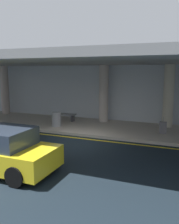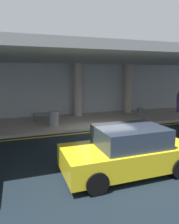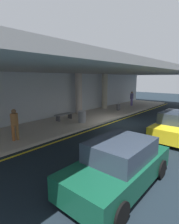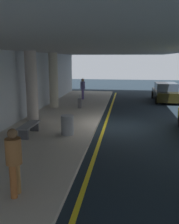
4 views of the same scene
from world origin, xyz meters
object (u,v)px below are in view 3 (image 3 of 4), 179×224
Objects in this scene: suitcase_upright_primary at (118,107)px; support_column_center at (79,94)px; traveler_with_luggage at (15,122)px; person_waiting_for_ride at (132,97)px; trash_bin_steel at (82,117)px; bench_metal at (64,115)px; car_yellow_taxi at (176,126)px; car_dark_green at (119,165)px; support_column_right_mid at (105,91)px.

support_column_center is at bearing -178.88° from suitcase_upright_primary.
person_waiting_for_ride is at bearing 128.86° from traveler_with_luggage.
suitcase_upright_primary is 6.11m from trash_bin_steel.
person_waiting_for_ride is 10.17m from bench_metal.
car_yellow_taxi is 2.44× the size of person_waiting_for_ride.
car_yellow_taxi is 11.16m from person_waiting_for_ride.
car_yellow_taxi is 1.00× the size of car_dark_green.
bench_metal is (-6.49, -0.77, -1.47)m from support_column_right_mid.
support_column_center is 4.06× the size of suitcase_upright_primary.
traveler_with_luggage is 14.93m from person_waiting_for_ride.
support_column_right_mid is 2.17× the size of traveler_with_luggage.
trash_bin_steel is at bearing -74.97° from car_yellow_taxi.
suitcase_upright_primary reaches higher than bench_metal.
trash_bin_steel is at bearing -158.76° from support_column_right_mid.
trash_bin_steel is (4.84, 6.08, -0.14)m from car_dark_green.
traveler_with_luggage is at bearing -162.02° from bench_metal.
support_column_center is 11.06m from car_dark_green.
car_yellow_taxi is 6.11m from car_dark_green.
car_dark_green is 16.28m from person_waiting_for_ride.
car_yellow_taxi is at bearing -95.95° from support_column_center.
traveler_with_luggage is at bearing -168.36° from support_column_right_mid.
support_column_center is at bearing -84.73° from person_waiting_for_ride.
traveler_with_luggage is 5.13m from trash_bin_steel.
car_yellow_taxi is (-4.89, -8.55, -1.26)m from support_column_right_mid.
suitcase_upright_primary is (-3.72, -0.44, -0.65)m from person_waiting_for_ride.
support_column_center reaches higher than car_yellow_taxi.
person_waiting_for_ride is at bearing -136.52° from car_yellow_taxi.
traveler_with_luggage is at bearing -151.56° from suitcase_upright_primary.
car_dark_green reaches higher than suitcase_upright_primary.
traveler_with_luggage is at bearing -89.84° from car_dark_green.
traveler_with_luggage is (-6.37, 6.23, 0.40)m from car_yellow_taxi.
support_column_right_mid is 9.93m from car_yellow_taxi.
car_yellow_taxi is at bearing -78.37° from bench_metal.
support_column_center is at bearing 142.92° from traveler_with_luggage.
support_column_right_mid is at bearing 0.00° from support_column_center.
person_waiting_for_ride is 1.87× the size of suitcase_upright_primary.
support_column_right_mid is (4.00, 0.00, 0.00)m from support_column_center.
bench_metal is (4.51, 7.70, -0.21)m from car_dark_green.
support_column_center is 7.67m from traveler_with_luggage.
car_dark_green is 8.93m from bench_metal.
person_waiting_for_ride reaches higher than car_yellow_taxi.
traveler_with_luggage is (-11.26, -2.32, -0.86)m from support_column_right_mid.
bench_metal is (-2.49, -0.77, -1.47)m from support_column_center.
person_waiting_for_ride is (14.64, 7.11, 0.40)m from car_dark_green.
bench_metal is 1.66m from trash_bin_steel.
support_column_center is at bearing 47.98° from trash_bin_steel.
car_yellow_taxi is 2.44× the size of traveler_with_luggage.
support_column_center reaches higher than bench_metal.
bench_metal is at bearing 143.18° from traveler_with_luggage.
trash_bin_steel is at bearing -148.67° from suitcase_upright_primary.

